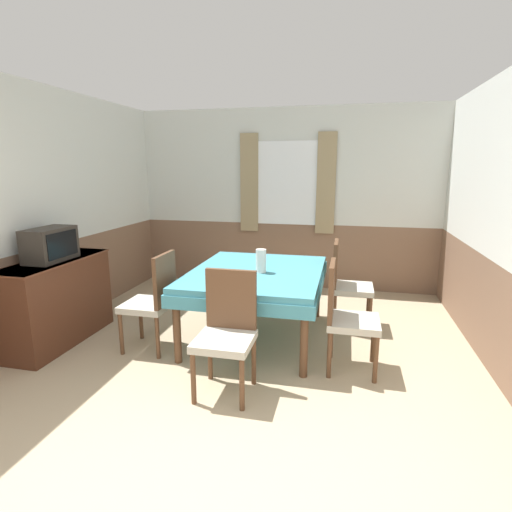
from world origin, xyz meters
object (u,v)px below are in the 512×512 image
chair_right_near (345,314)px  vase (261,261)px  chair_head_near (227,329)px  dining_table (257,280)px  sideboard (57,301)px  chair_left_near (154,299)px  chair_right_far (346,282)px  tv (50,244)px

chair_right_near → vase: (-0.85, 0.44, 0.33)m
chair_head_near → vase: 1.05m
dining_table → vase: 0.24m
chair_head_near → sideboard: size_ratio=0.79×
chair_left_near → chair_right_near: size_ratio=1.00×
chair_right_near → sideboard: size_ratio=0.79×
dining_table → vase: vase is taller
chair_left_near → vase: 1.12m
chair_left_near → chair_head_near: 1.06m
chair_right_near → chair_head_near: size_ratio=1.00×
chair_left_near → chair_right_near: (1.82, 0.00, 0.00)m
chair_right_far → chair_head_near: bearing=-30.1°
dining_table → sideboard: (-1.95, -0.57, -0.19)m
dining_table → chair_right_near: (0.91, -0.51, -0.11)m
dining_table → vase: size_ratio=6.96×
chair_head_near → tv: bearing=-13.6°
chair_left_near → chair_head_near: (0.91, -0.55, 0.00)m
chair_right_far → sideboard: bearing=-69.3°
chair_right_near → sideboard: chair_right_near is taller
chair_right_far → chair_right_near: size_ratio=1.00×
chair_head_near → tv: (-1.94, 0.47, 0.51)m
dining_table → chair_right_far: (0.91, 0.51, -0.11)m
dining_table → tv: 2.07m
tv → vase: size_ratio=2.12×
chair_right_near → sideboard: (-2.86, -0.06, -0.08)m
tv → sideboard: bearing=115.6°
tv → vase: (2.00, 0.52, -0.18)m
tv → chair_right_near: bearing=1.6°
chair_head_near → dining_table: bearing=-90.0°
chair_right_far → tv: tv is taller
chair_right_far → chair_head_near: same height
chair_right_near → sideboard: 2.87m
chair_left_near → vase: bearing=-65.5°
chair_right_far → chair_right_near: same height
chair_right_near → tv: 2.90m
chair_left_near → chair_right_near: bearing=-90.0°
chair_left_near → sideboard: size_ratio=0.79×
chair_head_near → vase: chair_head_near is taller
chair_head_near → sideboard: bearing=-14.0°
chair_head_near → tv: 2.06m
dining_table → chair_left_near: (-0.91, -0.51, -0.11)m
chair_right_far → vase: chair_right_far is taller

